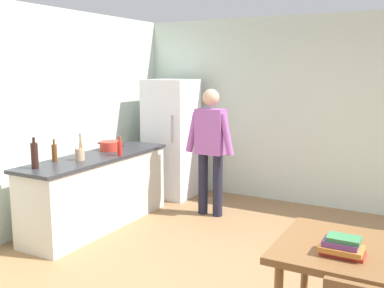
# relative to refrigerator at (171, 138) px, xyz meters

# --- Properties ---
(wall_back) EXTENTS (6.40, 0.12, 2.70)m
(wall_back) POSITION_rel_refrigerator_xyz_m (1.90, 0.60, 0.45)
(wall_back) COLOR silver
(wall_back) RESTS_ON ground_plane
(wall_left) EXTENTS (0.12, 5.60, 2.70)m
(wall_left) POSITION_rel_refrigerator_xyz_m (-0.70, -2.20, 0.45)
(wall_left) COLOR silver
(wall_left) RESTS_ON ground_plane
(kitchen_counter) EXTENTS (0.64, 2.20, 0.90)m
(kitchen_counter) POSITION_rel_refrigerator_xyz_m (-0.10, -1.60, -0.45)
(kitchen_counter) COLOR beige
(kitchen_counter) RESTS_ON ground_plane
(refrigerator) EXTENTS (0.70, 0.67, 1.80)m
(refrigerator) POSITION_rel_refrigerator_xyz_m (0.00, 0.00, 0.00)
(refrigerator) COLOR white
(refrigerator) RESTS_ON ground_plane
(person) EXTENTS (0.70, 0.22, 1.70)m
(person) POSITION_rel_refrigerator_xyz_m (0.95, -0.55, 0.08)
(person) COLOR #1E1E2D
(person) RESTS_ON ground_plane
(dining_table) EXTENTS (1.40, 0.90, 0.75)m
(dining_table) POSITION_rel_refrigerator_xyz_m (3.30, -2.70, -0.23)
(dining_table) COLOR brown
(dining_table) RESTS_ON ground_plane
(cooking_pot) EXTENTS (0.40, 0.28, 0.12)m
(cooking_pot) POSITION_rel_refrigerator_xyz_m (-0.17, -1.25, 0.06)
(cooking_pot) COLOR red
(cooking_pot) RESTS_ON kitchen_counter
(utensil_jar) EXTENTS (0.11, 0.11, 0.32)m
(utensil_jar) POSITION_rel_refrigerator_xyz_m (-0.07, -1.92, 0.08)
(utensil_jar) COLOR tan
(utensil_jar) RESTS_ON kitchen_counter
(bottle_wine_dark) EXTENTS (0.08, 0.08, 0.34)m
(bottle_wine_dark) POSITION_rel_refrigerator_xyz_m (-0.19, -2.48, 0.15)
(bottle_wine_dark) COLOR black
(bottle_wine_dark) RESTS_ON kitchen_counter
(bottle_sauce_red) EXTENTS (0.06, 0.06, 0.24)m
(bottle_sauce_red) POSITION_rel_refrigerator_xyz_m (0.16, -1.47, 0.10)
(bottle_sauce_red) COLOR #B22319
(bottle_sauce_red) RESTS_ON kitchen_counter
(bottle_beer_brown) EXTENTS (0.06, 0.06, 0.26)m
(bottle_beer_brown) POSITION_rel_refrigerator_xyz_m (-0.28, -2.11, 0.11)
(bottle_beer_brown) COLOR #5B3314
(bottle_beer_brown) RESTS_ON kitchen_counter
(book_stack) EXTENTS (0.28, 0.18, 0.13)m
(book_stack) POSITION_rel_refrigerator_xyz_m (3.06, -2.86, -0.09)
(book_stack) COLOR #B22D28
(book_stack) RESTS_ON dining_table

